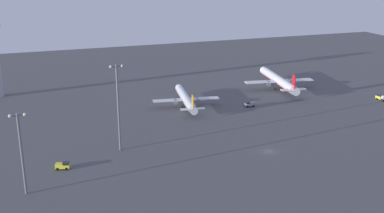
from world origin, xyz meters
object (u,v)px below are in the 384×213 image
Objects in this scene: apron_light_central at (118,103)px; airplane_terminal_side at (186,99)px; baggage_tractor at (63,166)px; fuel_truck at (382,97)px; airplane_mid_apron at (279,80)px; maintenance_van at (250,104)px; apron_light_east at (21,148)px.

airplane_terminal_side is at bearing 46.24° from apron_light_central.
baggage_tractor is 0.70× the size of fuel_truck.
airplane_mid_apron reaches higher than baggage_tractor.
baggage_tractor is at bearing 119.93° from maintenance_van.
apron_light_east is (-117.83, -71.39, 9.04)m from airplane_mid_apron.
airplane_terminal_side is at bearing 146.10° from baggage_tractor.
apron_light_central reaches higher than maintenance_van.
apron_light_east reaches higher than baggage_tractor.
airplane_terminal_side is at bearing 41.88° from apron_light_east.
maintenance_van is 61.37m from fuel_truck.
baggage_tractor is 0.20× the size of apron_light_east.
maintenance_van is at bearing -10.53° from airplane_terminal_side.
fuel_truck is (86.08, -20.46, -2.19)m from airplane_terminal_side.
maintenance_van is (25.81, -8.92, -2.38)m from airplane_terminal_side.
airplane_terminal_side reaches higher than fuel_truck.
apron_light_east reaches higher than maintenance_van.
airplane_terminal_side is 53.55m from apron_light_central.
airplane_mid_apron is at bearing -45.89° from maintenance_van.
airplane_mid_apron is 101.67m from apron_light_central.
baggage_tractor is at bearing -131.35° from airplane_terminal_side.
airplane_mid_apron reaches higher than maintenance_van.
apron_light_central is 37.11m from apron_light_east.
airplane_mid_apron is 122.21m from baggage_tractor.
fuel_truck is 157.36m from apron_light_east.
apron_light_central is (-61.77, -28.63, 15.19)m from maintenance_van.
maintenance_van is at bearing 28.69° from apron_light_east.
apron_light_east is (-30.02, -21.60, -3.08)m from apron_light_central.
apron_light_central is (-122.04, -17.09, 15.00)m from fuel_truck.
apron_light_central is at bearing -142.00° from airplane_mid_apron.
apron_light_east is at bearing -129.59° from airplane_terminal_side.
baggage_tractor is at bearing -175.39° from fuel_truck.
airplane_terminal_side is 72.29m from baggage_tractor.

